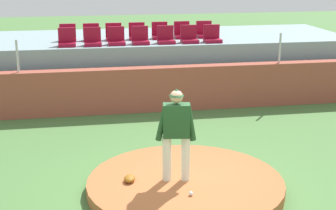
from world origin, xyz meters
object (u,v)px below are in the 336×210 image
Objects in this scene: stadium_chair_7 at (68,36)px; stadium_chair_9 at (114,35)px; stadium_chair_1 at (93,40)px; stadium_chair_6 at (212,37)px; fielding_glove at (130,179)px; stadium_chair_4 at (166,38)px; stadium_chair_13 at (204,32)px; stadium_chair_3 at (140,38)px; stadium_chair_11 at (160,33)px; stadium_chair_8 at (91,35)px; stadium_chair_5 at (189,37)px; stadium_chair_10 at (137,34)px; stadium_chair_2 at (116,39)px; baseball at (191,194)px; pitcher at (176,128)px; stadium_chair_12 at (182,33)px; stadium_chair_0 at (67,40)px.

stadium_chair_7 is 1.00× the size of stadium_chair_9.
stadium_chair_6 is (3.49, 0.00, 0.00)m from stadium_chair_1.
fielding_glove is 7.27m from stadium_chair_7.
stadium_chair_1 and stadium_chair_4 have the same top height.
stadium_chair_13 is (1.39, 0.91, 0.00)m from stadium_chair_4.
stadium_chair_3 and stadium_chair_4 have the same top height.
fielding_glove is 6.56m from stadium_chair_4.
stadium_chair_8 is at bearing 0.56° from stadium_chair_11.
stadium_chair_7 is (-3.51, 0.89, 0.00)m from stadium_chair_5.
stadium_chair_1 is 1.64m from stadium_chair_10.
stadium_chair_2 reaches higher than fielding_glove.
stadium_chair_10 is 0.71m from stadium_chair_11.
stadium_chair_1 is 2.81m from stadium_chair_5.
baseball is at bearing 101.13° from stadium_chair_1.
stadium_chair_9 is at bearing -168.42° from fielding_glove.
stadium_chair_9 is 2.83m from stadium_chair_13.
stadium_chair_13 is at bearing -127.07° from stadium_chair_5.
baseball is 0.15× the size of stadium_chair_10.
stadium_chair_3 is at bearing 0.20° from stadium_chair_4.
stadium_chair_4 and stadium_chair_11 have the same top height.
pitcher is 3.41× the size of stadium_chair_6.
stadium_chair_9 is at bearing 1.40° from stadium_chair_12.
stadium_chair_1 reaches higher than fielding_glove.
stadium_chair_9 is at bearing 1.06° from stadium_chair_13.
stadium_chair_7 and stadium_chair_8 have the same top height.
stadium_chair_4 is at bearing -0.07° from stadium_chair_5.
stadium_chair_9 is (0.67, 0.90, 0.00)m from stadium_chair_1.
stadium_chair_10 is at bearing 97.69° from pitcher.
fielding_glove is at bearing 87.64° from stadium_chair_9.
stadium_chair_2 is 2.14m from stadium_chair_5.
stadium_chair_8 is at bearing 178.87° from stadium_chair_7.
fielding_glove is at bearing 93.57° from stadium_chair_1.
stadium_chair_8 is at bearing -22.53° from stadium_chair_4.
stadium_chair_8 is 2.09m from stadium_chair_11.
fielding_glove is 0.60× the size of stadium_chair_4.
stadium_chair_12 is (2.41, 7.03, 1.59)m from fielding_glove.
stadium_chair_13 reaches higher than pitcher.
stadium_chair_9 is at bearing 178.63° from stadium_chair_7.
stadium_chair_4 is at bearing 130.48° from stadium_chair_10.
baseball is 7.92m from stadium_chair_9.
stadium_chair_11 is (-1.41, 0.94, 0.00)m from stadium_chair_6.
stadium_chair_5 is 1.00× the size of stadium_chair_11.
stadium_chair_0 reaches higher than fielding_glove.
pitcher is 7.49m from stadium_chair_13.
stadium_chair_8 is at bearing -17.36° from stadium_chair_5.
pitcher is 7.37m from stadium_chair_7.
stadium_chair_1 is at bearing 177.73° from stadium_chair_0.
stadium_chair_6 is (3.11, 6.08, 1.59)m from fielding_glove.
stadium_chair_1 is 3.63m from stadium_chair_13.
stadium_chair_7 is 1.00× the size of stadium_chair_13.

